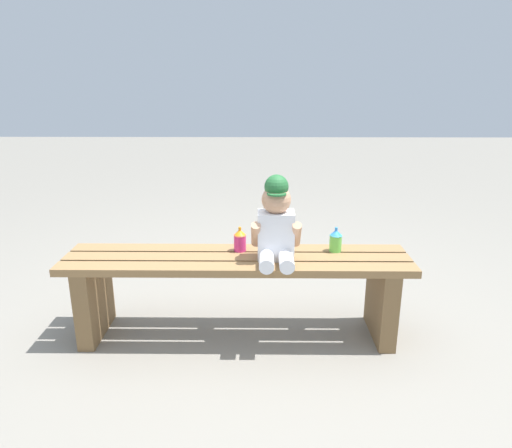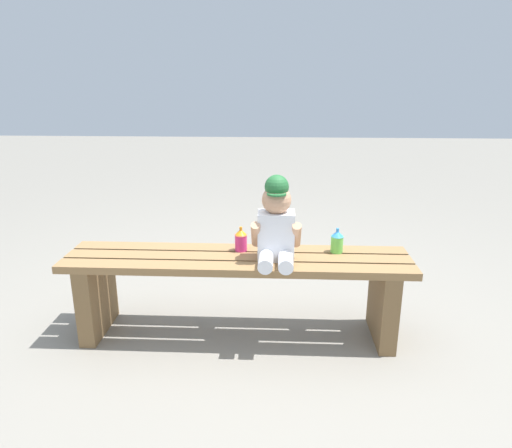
{
  "view_description": "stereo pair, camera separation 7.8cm",
  "coord_description": "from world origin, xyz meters",
  "px_view_note": "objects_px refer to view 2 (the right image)",
  "views": [
    {
      "loc": [
        0.12,
        -2.1,
        1.25
      ],
      "look_at": [
        0.09,
        -0.05,
        0.6
      ],
      "focal_mm": 32.82,
      "sensor_mm": 36.0,
      "label": 1
    },
    {
      "loc": [
        0.19,
        -2.1,
        1.25
      ],
      "look_at": [
        0.09,
        -0.05,
        0.6
      ],
      "focal_mm": 32.82,
      "sensor_mm": 36.0,
      "label": 2
    }
  ],
  "objects_px": {
    "child_figure": "(276,224)",
    "sippy_cup_left": "(241,240)",
    "sippy_cup_right": "(337,241)",
    "park_bench": "(238,281)"
  },
  "relations": [
    {
      "from": "sippy_cup_left",
      "to": "park_bench",
      "type": "bearing_deg",
      "value": -99.12
    },
    {
      "from": "child_figure",
      "to": "sippy_cup_left",
      "type": "bearing_deg",
      "value": 147.16
    },
    {
      "from": "park_bench",
      "to": "child_figure",
      "type": "bearing_deg",
      "value": -11.1
    },
    {
      "from": "sippy_cup_left",
      "to": "sippy_cup_right",
      "type": "xyz_separation_m",
      "value": [
        0.47,
        0.0,
        0.0
      ]
    },
    {
      "from": "sippy_cup_left",
      "to": "sippy_cup_right",
      "type": "distance_m",
      "value": 0.47
    },
    {
      "from": "sippy_cup_left",
      "to": "sippy_cup_right",
      "type": "height_order",
      "value": "same"
    },
    {
      "from": "park_bench",
      "to": "child_figure",
      "type": "distance_m",
      "value": 0.36
    },
    {
      "from": "park_bench",
      "to": "child_figure",
      "type": "height_order",
      "value": "child_figure"
    },
    {
      "from": "sippy_cup_left",
      "to": "sippy_cup_right",
      "type": "bearing_deg",
      "value": 0.0
    },
    {
      "from": "child_figure",
      "to": "sippy_cup_left",
      "type": "distance_m",
      "value": 0.24
    }
  ]
}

